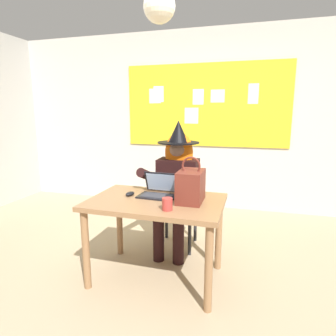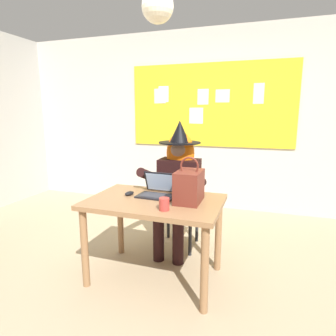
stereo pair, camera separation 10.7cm
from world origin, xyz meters
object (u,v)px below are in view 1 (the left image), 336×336
laptop (159,191)px  handbag (191,186)px  person_costumed (177,178)px  computer_mouse (130,194)px  chair_at_desk (179,200)px  desk_main (156,211)px  coffee_mug (167,204)px

laptop → handbag: (0.30, -0.09, 0.09)m
laptop → handbag: size_ratio=0.91×
person_costumed → computer_mouse: size_ratio=13.14×
chair_at_desk → person_costumed: bearing=-0.3°
person_costumed → handbag: size_ratio=3.62×
laptop → chair_at_desk: bearing=89.8°
computer_mouse → person_costumed: bearing=75.4°
desk_main → laptop: bearing=95.2°
computer_mouse → handbag: (0.55, -0.02, 0.12)m
laptop → handbag: bearing=-12.9°
computer_mouse → coffee_mug: size_ratio=1.09×
computer_mouse → laptop: bearing=28.8°
computer_mouse → coffee_mug: bearing=-20.0°
coffee_mug → computer_mouse: bearing=146.9°
handbag → coffee_mug: size_ratio=3.98×
computer_mouse → chair_at_desk: bearing=79.9°
person_costumed → laptop: size_ratio=3.98×
person_costumed → coffee_mug: (0.13, -0.83, -0.01)m
desk_main → laptop: (-0.01, 0.12, 0.15)m
coffee_mug → handbag: bearing=63.6°
laptop → coffee_mug: (0.17, -0.35, 0.00)m
desk_main → coffee_mug: (0.16, -0.22, 0.15)m
desk_main → handbag: size_ratio=3.01×
laptop → coffee_mug: bearing=-59.7°
computer_mouse → coffee_mug: 0.51m
desk_main → handbag: (0.29, 0.04, 0.24)m
person_costumed → computer_mouse: (-0.29, -0.55, -0.04)m
person_costumed → handbag: 0.63m
computer_mouse → coffee_mug: coffee_mug is taller
desk_main → coffee_mug: 0.31m
desk_main → computer_mouse: size_ratio=10.95×
computer_mouse → handbag: 0.56m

